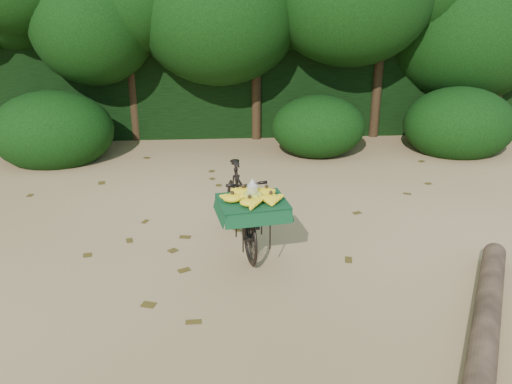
{
  "coord_description": "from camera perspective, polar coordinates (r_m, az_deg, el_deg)",
  "views": [
    {
      "loc": [
        -0.19,
        -4.72,
        2.9
      ],
      "look_at": [
        0.17,
        0.59,
        0.79
      ],
      "focal_mm": 38.0,
      "sensor_mm": 36.0,
      "label": 1
    }
  ],
  "objects": [
    {
      "name": "hedge_backdrop",
      "position": [
        11.2,
        -2.89,
        11.34
      ],
      "size": [
        26.0,
        1.8,
        1.8
      ],
      "primitive_type": "cube",
      "color": "black",
      "rests_on": "ground"
    },
    {
      "name": "ground",
      "position": [
        5.54,
        -1.36,
        -9.92
      ],
      "size": [
        80.0,
        80.0,
        0.0
      ],
      "primitive_type": "plane",
      "color": "tan",
      "rests_on": "ground"
    },
    {
      "name": "leaf_litter",
      "position": [
        6.1,
        -1.64,
        -6.69
      ],
      "size": [
        7.0,
        7.3,
        0.01
      ],
      "primitive_type": null,
      "color": "#483713",
      "rests_on": "ground"
    },
    {
      "name": "fallen_log",
      "position": [
        5.06,
        22.95,
        -13.69
      ],
      "size": [
        1.76,
        2.93,
        0.23
      ],
      "primitive_type": "cylinder",
      "rotation": [
        1.57,
        0.0,
        -0.5
      ],
      "color": "brown",
      "rests_on": "ground"
    },
    {
      "name": "tree_row",
      "position": [
        10.27,
        -6.7,
        16.49
      ],
      "size": [
        14.5,
        2.0,
        4.0
      ],
      "primitive_type": null,
      "color": "black",
      "rests_on": "ground"
    },
    {
      "name": "bush_clumps",
      "position": [
        9.37,
        0.49,
        6.49
      ],
      "size": [
        8.8,
        1.7,
        0.9
      ],
      "primitive_type": null,
      "color": "black",
      "rests_on": "ground"
    },
    {
      "name": "vendor_bicycle",
      "position": [
        6.13,
        -1.58,
        -1.54
      ],
      "size": [
        0.83,
        1.74,
        0.96
      ],
      "rotation": [
        0.0,
        0.0,
        0.17
      ],
      "color": "black",
      "rests_on": "ground"
    }
  ]
}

